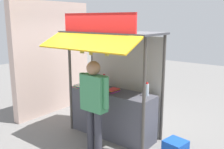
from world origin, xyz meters
TOP-DOWN VIEW (x-y plane):
  - ground_plane at (0.00, 0.00)m, footprint 20.00×20.00m
  - stall_counter at (0.00, 0.00)m, footprint 1.86×0.57m
  - stall_structure at (0.00, 0.10)m, footprint 2.06×1.46m
  - water_bottle_mid_right at (0.73, 0.15)m, footprint 0.07×0.07m
  - water_bottle_center at (-0.59, 0.03)m, footprint 0.08×0.08m
  - water_bottle_back_right at (-0.37, 0.19)m, footprint 0.08×0.08m
  - water_bottle_front_right at (-0.75, 0.17)m, footprint 0.07×0.07m
  - magazine_stack_left at (-0.32, -0.11)m, footprint 0.27×0.31m
  - magazine_stack_rear_center at (0.05, -0.04)m, footprint 0.21×0.32m
  - magazine_stack_mid_left at (-0.71, -0.20)m, footprint 0.25×0.29m
  - banana_bunch_rightmost at (0.18, -0.39)m, footprint 0.10×0.10m
  - banana_bunch_leftmost at (-0.22, -0.39)m, footprint 0.10×0.10m
  - banana_bunch_inner_left at (-0.45, -0.39)m, footprint 0.10×0.11m
  - vendor_person at (0.19, -0.78)m, footprint 0.65×0.25m
  - plastic_crate at (1.40, 0.09)m, footprint 0.43×0.43m
  - neighbour_wall at (-2.18, 0.30)m, footprint 0.20×2.40m

SIDE VIEW (x-z plane):
  - ground_plane at x=0.00m, z-range 0.00..0.00m
  - plastic_crate at x=1.40m, z-range 0.00..0.26m
  - stall_counter at x=0.00m, z-range 0.00..0.98m
  - magazine_stack_rear_center at x=0.05m, z-range 0.98..1.04m
  - magazine_stack_mid_left at x=-0.71m, z-range 0.98..1.04m
  - magazine_stack_left at x=-0.32m, z-range 0.98..1.08m
  - vendor_person at x=0.19m, z-range 0.18..1.90m
  - water_bottle_front_right at x=-0.75m, z-range 0.97..1.20m
  - water_bottle_mid_right at x=0.73m, z-range 0.97..1.24m
  - water_bottle_center at x=-0.59m, z-range 0.97..1.25m
  - water_bottle_back_right at x=-0.37m, z-range 0.97..1.25m
  - neighbour_wall at x=-2.18m, z-range 0.00..2.87m
  - stall_structure at x=0.00m, z-range 0.25..2.80m
  - banana_bunch_leftmost at x=-0.22m, z-range 1.68..1.99m
  - banana_bunch_rightmost at x=0.18m, z-range 1.69..1.99m
  - banana_bunch_inner_left at x=-0.45m, z-range 1.69..1.99m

